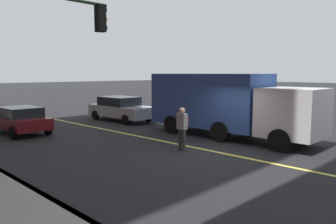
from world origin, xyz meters
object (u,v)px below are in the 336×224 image
at_px(car_silver, 121,108).
at_px(truck_blue, 226,103).
at_px(traffic_light_mast, 42,45).
at_px(car_maroon, 20,119).
at_px(pedestrian_with_backpack, 182,125).

distance_m(car_silver, truck_blue, 7.97).
height_order(truck_blue, traffic_light_mast, traffic_light_mast).
bearing_deg(car_silver, traffic_light_mast, 130.43).
bearing_deg(car_maroon, truck_blue, -140.77).
xyz_separation_m(car_maroon, pedestrian_with_backpack, (-8.27, -2.96, 0.28)).
xyz_separation_m(car_silver, truck_blue, (-7.92, -0.13, 0.83)).
height_order(car_maroon, traffic_light_mast, traffic_light_mast).
bearing_deg(truck_blue, car_silver, 0.95).
bearing_deg(truck_blue, traffic_light_mast, 84.64).
bearing_deg(truck_blue, car_maroon, 39.23).
xyz_separation_m(car_silver, pedestrian_with_backpack, (-8.28, 3.38, 0.20)).
bearing_deg(pedestrian_with_backpack, truck_blue, -84.26).
xyz_separation_m(car_silver, traffic_light_mast, (-7.13, 8.37, 3.06)).
height_order(pedestrian_with_backpack, traffic_light_mast, traffic_light_mast).
relative_size(car_silver, pedestrian_with_backpack, 2.81).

